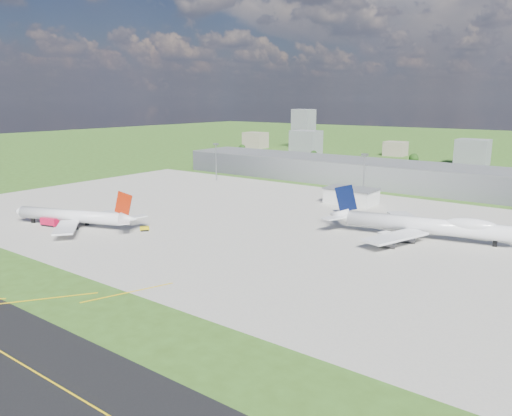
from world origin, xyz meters
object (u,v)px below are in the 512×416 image
Objects in this scene: fire_truck at (50,222)px; van_white_near at (384,235)px; tug_yellow at (145,229)px; airliner_blue_quad at (426,226)px; crash_tender at (37,213)px; airliner_red_twin at (75,217)px.

fire_truck is 145.56m from van_white_near.
tug_yellow is at bearing 12.39° from fire_truck.
airliner_blue_quad is 13.28× the size of van_white_near.
crash_tender is 1.24× the size of van_white_near.
fire_truck reaches higher than van_white_near.
crash_tender is 1.61× the size of tug_yellow.
airliner_red_twin is 33.06m from crash_tender.
tug_yellow is 100.69m from van_white_near.
van_white_near is (150.02, 63.43, -0.39)m from crash_tender.
crash_tender is (-32.92, 0.69, -2.91)m from airliner_red_twin.
crash_tender is (-22.54, 6.83, -0.10)m from fire_truck.
fire_truck is 1.24× the size of crash_tender.
van_white_near is at bearing -21.10° from tug_yellow.
airliner_blue_quad is 8.62× the size of fire_truck.
airliner_blue_quad reaches higher than van_white_near.
van_white_near is at bearing 15.50° from fire_truck.
crash_tender is at bearing 149.79° from fire_truck.
airliner_blue_quad is 162.05m from fire_truck.
airliner_red_twin is at bearing 136.45° from van_white_near.
airliner_red_twin reaches higher than tug_yellow.
fire_truck is 1.54× the size of van_white_near.
fire_truck is 23.55m from crash_tender.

